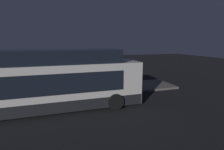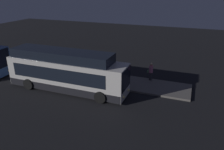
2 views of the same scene
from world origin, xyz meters
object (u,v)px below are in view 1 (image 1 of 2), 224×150
suitcase (89,82)px  passenger_waiting (96,76)px  passenger_boarding (87,79)px  trash_bin (35,88)px  sign_post (35,76)px  bus_lead (48,84)px  passenger_with_bags (125,73)px

suitcase → passenger_waiting: bearing=-44.4°
suitcase → passenger_boarding: bearing=-108.6°
trash_bin → sign_post: bearing=-81.6°
passenger_waiting → suitcase: (-0.57, 0.55, -0.57)m
bus_lead → passenger_waiting: bus_lead is taller
sign_post → trash_bin: sign_post is taller
bus_lead → suitcase: bearing=54.8°
passenger_with_bags → sign_post: size_ratio=0.76×
passenger_waiting → trash_bin: passenger_waiting is taller
passenger_with_bags → suitcase: passenger_with_bags is taller
passenger_boarding → suitcase: size_ratio=1.69×
passenger_boarding → sign_post: size_ratio=0.65×
bus_lead → suitcase: 6.05m
suitcase → sign_post: size_ratio=0.38×
bus_lead → passenger_waiting: 5.89m
trash_bin → passenger_waiting: bearing=2.3°
passenger_with_bags → suitcase: bearing=115.7°
passenger_with_bags → suitcase: (-3.68, 0.11, -0.65)m
sign_post → trash_bin: size_ratio=3.73×
bus_lead → sign_post: size_ratio=4.85×
passenger_boarding → passenger_waiting: bearing=98.3°
passenger_boarding → suitcase: 1.26m
trash_bin → passenger_boarding: bearing=-4.5°
bus_lead → trash_bin: bearing=106.9°
passenger_boarding → sign_post: (-4.09, -0.98, 0.69)m
passenger_waiting → suitcase: passenger_waiting is taller
bus_lead → passenger_boarding: size_ratio=7.45×
passenger_waiting → trash_bin: 5.26m
bus_lead → sign_post: bus_lead is taller
bus_lead → passenger_boarding: bus_lead is taller
passenger_waiting → trash_bin: (-5.22, -0.21, -0.59)m
passenger_waiting → passenger_with_bags: size_ratio=0.92×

